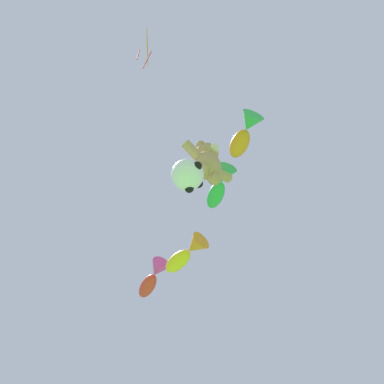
{
  "coord_description": "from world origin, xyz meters",
  "views": [
    {
      "loc": [
        -4.36,
        -0.46,
        1.39
      ],
      "look_at": [
        -0.6,
        3.76,
        11.02
      ],
      "focal_mm": 40.0,
      "sensor_mm": 36.0,
      "label": 1
    }
  ],
  "objects_px": {
    "soccer_ball_kite": "(188,175)",
    "fish_kite_goldfin": "(186,254)",
    "fish_kite_crimson": "(152,278)",
    "teddy_bear_kite": "(208,162)",
    "diamond_kite": "(147,49)",
    "fish_kite_emerald": "(220,185)",
    "fish_kite_tangerine": "(245,133)"
  },
  "relations": [
    {
      "from": "fish_kite_goldfin",
      "to": "fish_kite_crimson",
      "type": "relative_size",
      "value": 0.92
    },
    {
      "from": "diamond_kite",
      "to": "fish_kite_emerald",
      "type": "bearing_deg",
      "value": 20.4
    },
    {
      "from": "fish_kite_tangerine",
      "to": "diamond_kite",
      "type": "xyz_separation_m",
      "value": [
        -4.39,
        0.21,
        0.74
      ]
    },
    {
      "from": "fish_kite_emerald",
      "to": "fish_kite_crimson",
      "type": "height_order",
      "value": "fish_kite_crimson"
    },
    {
      "from": "fish_kite_emerald",
      "to": "diamond_kite",
      "type": "distance_m",
      "value": 5.63
    },
    {
      "from": "fish_kite_goldfin",
      "to": "fish_kite_crimson",
      "type": "bearing_deg",
      "value": 85.18
    },
    {
      "from": "teddy_bear_kite",
      "to": "diamond_kite",
      "type": "distance_m",
      "value": 5.09
    },
    {
      "from": "soccer_ball_kite",
      "to": "fish_kite_tangerine",
      "type": "bearing_deg",
      "value": -19.29
    },
    {
      "from": "fish_kite_tangerine",
      "to": "fish_kite_emerald",
      "type": "bearing_deg",
      "value": 68.58
    },
    {
      "from": "soccer_ball_kite",
      "to": "fish_kite_emerald",
      "type": "bearing_deg",
      "value": 26.68
    },
    {
      "from": "soccer_ball_kite",
      "to": "fish_kite_tangerine",
      "type": "height_order",
      "value": "fish_kite_tangerine"
    },
    {
      "from": "diamond_kite",
      "to": "fish_kite_goldfin",
      "type": "bearing_deg",
      "value": 38.49
    },
    {
      "from": "teddy_bear_kite",
      "to": "fish_kite_crimson",
      "type": "relative_size",
      "value": 0.8
    },
    {
      "from": "soccer_ball_kite",
      "to": "fish_kite_goldfin",
      "type": "distance_m",
      "value": 6.88
    },
    {
      "from": "fish_kite_tangerine",
      "to": "fish_kite_crimson",
      "type": "distance_m",
      "value": 7.74
    },
    {
      "from": "soccer_ball_kite",
      "to": "diamond_kite",
      "type": "bearing_deg",
      "value": -167.97
    },
    {
      "from": "fish_kite_emerald",
      "to": "soccer_ball_kite",
      "type": "bearing_deg",
      "value": -153.32
    },
    {
      "from": "teddy_bear_kite",
      "to": "diamond_kite",
      "type": "height_order",
      "value": "diamond_kite"
    },
    {
      "from": "fish_kite_tangerine",
      "to": "diamond_kite",
      "type": "height_order",
      "value": "diamond_kite"
    },
    {
      "from": "fish_kite_tangerine",
      "to": "fish_kite_emerald",
      "type": "xyz_separation_m",
      "value": [
        0.84,
        2.15,
        0.07
      ]
    },
    {
      "from": "fish_kite_tangerine",
      "to": "fish_kite_goldfin",
      "type": "distance_m",
      "value": 5.32
    },
    {
      "from": "soccer_ball_kite",
      "to": "diamond_kite",
      "type": "relative_size",
      "value": 0.29
    },
    {
      "from": "fish_kite_tangerine",
      "to": "fish_kite_goldfin",
      "type": "bearing_deg",
      "value": 71.85
    },
    {
      "from": "teddy_bear_kite",
      "to": "soccer_ball_kite",
      "type": "bearing_deg",
      "value": 165.6
    },
    {
      "from": "teddy_bear_kite",
      "to": "fish_kite_crimson",
      "type": "height_order",
      "value": "fish_kite_crimson"
    },
    {
      "from": "teddy_bear_kite",
      "to": "diamond_kite",
      "type": "bearing_deg",
      "value": -173.27
    },
    {
      "from": "fish_kite_crimson",
      "to": "diamond_kite",
      "type": "distance_m",
      "value": 9.64
    },
    {
      "from": "soccer_ball_kite",
      "to": "fish_kite_crimson",
      "type": "relative_size",
      "value": 0.4
    },
    {
      "from": "soccer_ball_kite",
      "to": "fish_kite_tangerine",
      "type": "relative_size",
      "value": 0.48
    },
    {
      "from": "fish_kite_tangerine",
      "to": "diamond_kite",
      "type": "relative_size",
      "value": 0.6
    },
    {
      "from": "fish_kite_emerald",
      "to": "teddy_bear_kite",
      "type": "bearing_deg",
      "value": -144.91
    },
    {
      "from": "fish_kite_goldfin",
      "to": "teddy_bear_kite",
      "type": "bearing_deg",
      "value": -124.62
    }
  ]
}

